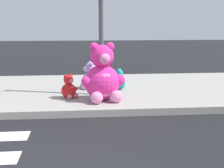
{
  "coord_description": "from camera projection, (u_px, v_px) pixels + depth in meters",
  "views": [
    {
      "loc": [
        0.49,
        -3.28,
        1.86
      ],
      "look_at": [
        1.17,
        3.6,
        0.55
      ],
      "focal_mm": 53.13,
      "sensor_mm": 36.0,
      "label": 1
    }
  ],
  "objects": [
    {
      "name": "sign_pole",
      "position": [
        101.0,
        22.0,
        7.56
      ],
      "size": [
        0.56,
        0.11,
        3.2
      ],
      "color": "#4C4C51",
      "rests_on": "sidewalk"
    },
    {
      "name": "plush_lavender",
      "position": [
        90.0,
        78.0,
        8.51
      ],
      "size": [
        0.48,
        0.54,
        0.7
      ],
      "color": "#B28CD8",
      "rests_on": "sidewalk"
    },
    {
      "name": "plush_pink_large",
      "position": [
        103.0,
        78.0,
        7.21
      ],
      "size": [
        0.96,
        0.89,
        1.27
      ],
      "color": "#F22D93",
      "rests_on": "sidewalk"
    },
    {
      "name": "plush_teal",
      "position": [
        118.0,
        81.0,
        8.44
      ],
      "size": [
        0.38,
        0.4,
        0.53
      ],
      "color": "teal",
      "rests_on": "sidewalk"
    },
    {
      "name": "plush_red",
      "position": [
        69.0,
        88.0,
        7.48
      ],
      "size": [
        0.39,
        0.39,
        0.55
      ],
      "color": "red",
      "rests_on": "sidewalk"
    },
    {
      "name": "sidewalk",
      "position": [
        61.0,
        91.0,
        8.58
      ],
      "size": [
        28.0,
        4.4,
        0.15
      ],
      "primitive_type": "cube",
      "color": "#9E9B93",
      "rests_on": "ground_plane"
    }
  ]
}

